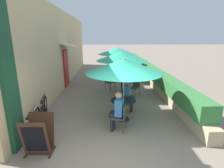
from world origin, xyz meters
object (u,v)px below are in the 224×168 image
at_px(cafe_chair_mid_left, 135,86).
at_px(coffee_cup_far, 117,68).
at_px(cafe_chair_near_left, 125,98).
at_px(menu_board, 38,135).
at_px(patio_umbrella_far, 117,51).
at_px(seated_patron_near_right, 117,110).
at_px(patio_umbrella_near, 124,66).
at_px(bicycle_second, 44,110).
at_px(cafe_chair_mid_right, 109,81).
at_px(patio_table_far, 117,71).
at_px(seated_patron_near_left, 128,94).
at_px(cafe_chair_near_right, 121,115).
at_px(cafe_chair_far_right, 124,74).
at_px(patio_umbrella_mid, 122,56).
at_px(patio_table_mid, 122,83).
at_px(coffee_cup_near, 123,100).
at_px(patio_table_near, 123,105).
at_px(bicycle_leaning, 33,125).
at_px(cafe_chair_far_left, 111,70).

height_order(cafe_chair_mid_left, coffee_cup_far, cafe_chair_mid_left).
bearing_deg(cafe_chair_near_left, menu_board, -27.78).
bearing_deg(patio_umbrella_far, cafe_chair_near_left, -90.38).
height_order(seated_patron_near_right, cafe_chair_mid_left, seated_patron_near_right).
height_order(seated_patron_near_right, coffee_cup_far, seated_patron_near_right).
distance_m(patio_umbrella_near, bicycle_second, 3.15).
bearing_deg(cafe_chair_mid_right, patio_table_far, 120.45).
bearing_deg(seated_patron_near_left, cafe_chair_mid_left, 177.82).
distance_m(cafe_chair_near_right, cafe_chair_mid_right, 4.14).
height_order(cafe_chair_near_left, cafe_chair_far_right, same).
relative_size(cafe_chair_near_right, bicycle_second, 0.51).
bearing_deg(bicycle_second, patio_umbrella_near, -16.44).
distance_m(patio_umbrella_mid, cafe_chair_far_right, 2.78).
height_order(cafe_chair_near_right, bicycle_second, cafe_chair_near_right).
height_order(patio_table_mid, menu_board, menu_board).
relative_size(patio_umbrella_near, coffee_cup_near, 27.71).
xyz_separation_m(seated_patron_near_left, cafe_chair_far_right, (0.31, 4.56, -0.17)).
height_order(patio_umbrella_mid, menu_board, patio_umbrella_mid).
relative_size(patio_table_far, patio_umbrella_far, 0.34).
bearing_deg(coffee_cup_far, cafe_chair_far_right, -55.93).
bearing_deg(seated_patron_near_left, seated_patron_near_right, -2.63).
height_order(patio_table_near, bicycle_second, bicycle_second).
bearing_deg(cafe_chair_mid_right, patio_table_near, -39.74).
bearing_deg(coffee_cup_far, cafe_chair_near_right, -92.58).
bearing_deg(bicycle_second, coffee_cup_far, 49.68).
xyz_separation_m(cafe_chair_near_left, coffee_cup_near, (-0.16, -0.83, 0.25)).
relative_size(cafe_chair_near_left, bicycle_second, 0.51).
height_order(patio_umbrella_mid, patio_umbrella_far, same).
relative_size(patio_table_mid, patio_table_far, 1.00).
height_order(seated_patron_near_left, patio_umbrella_mid, patio_umbrella_mid).
xyz_separation_m(patio_umbrella_mid, cafe_chair_far_right, (0.36, 2.39, -1.37)).
bearing_deg(bicycle_second, bicycle_leaning, -100.91).
height_order(patio_table_near, seated_patron_near_right, seated_patron_near_right).
relative_size(patio_umbrella_mid, cafe_chair_mid_right, 2.87).
distance_m(cafe_chair_near_left, patio_umbrella_far, 5.37).
bearing_deg(cafe_chair_far_right, patio_umbrella_mid, 147.10).
height_order(patio_table_near, cafe_chair_near_right, cafe_chair_near_right).
bearing_deg(coffee_cup_far, bicycle_second, -116.81).
distance_m(seated_patron_near_left, cafe_chair_near_right, 1.55).
bearing_deg(patio_umbrella_mid, cafe_chair_mid_left, -37.61).
height_order(patio_table_near, coffee_cup_near, coffee_cup_near).
relative_size(coffee_cup_near, patio_umbrella_far, 0.04).
relative_size(patio_umbrella_mid, patio_umbrella_far, 1.00).
bearing_deg(cafe_chair_mid_left, cafe_chair_near_left, 111.29).
xyz_separation_m(patio_table_far, coffee_cup_far, (-0.02, -0.07, 0.22)).
bearing_deg(patio_table_mid, cafe_chair_far_right, 81.37).
bearing_deg(patio_umbrella_far, patio_umbrella_near, -91.70).
distance_m(cafe_chair_mid_left, cafe_chair_far_left, 4.33).
height_order(patio_umbrella_mid, cafe_chair_far_right, patio_umbrella_mid).
height_order(cafe_chair_far_right, coffee_cup_far, cafe_chair_far_right).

